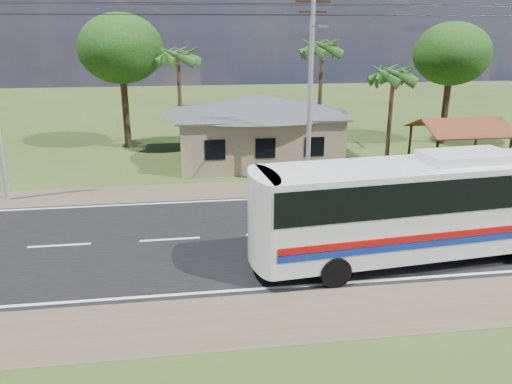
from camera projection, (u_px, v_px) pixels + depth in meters
ground at (275, 234)px, 21.68m from camera, size 120.00×120.00×0.00m
road at (275, 234)px, 21.68m from camera, size 120.00×16.00×0.03m
house at (256, 121)px, 33.21m from camera, size 12.40×10.00×5.00m
waiting_shed at (460, 128)px, 30.53m from camera, size 5.20×4.48×3.35m
concrete_barrier at (465, 177)px, 28.39m from camera, size 7.00×0.30×0.90m
utility_poles at (304, 83)px, 26.33m from camera, size 32.80×2.22×11.00m
palm_near at (394, 75)px, 31.49m from camera, size 2.80×2.80×6.70m
palm_mid at (322, 49)px, 34.81m from camera, size 2.80×2.80×8.20m
palm_far at (178, 56)px, 34.12m from camera, size 2.80×2.80×7.70m
tree_behind_house at (121, 49)px, 35.34m from camera, size 6.00×6.00×9.61m
tree_behind_shed at (452, 54)px, 36.75m from camera, size 5.60×5.60×9.02m
coach_bus at (435, 200)px, 18.75m from camera, size 13.59×4.11×4.16m
motorcycle at (274, 179)px, 27.97m from camera, size 1.82×1.02×0.91m
person at (388, 178)px, 26.60m from camera, size 0.66×0.45×1.78m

